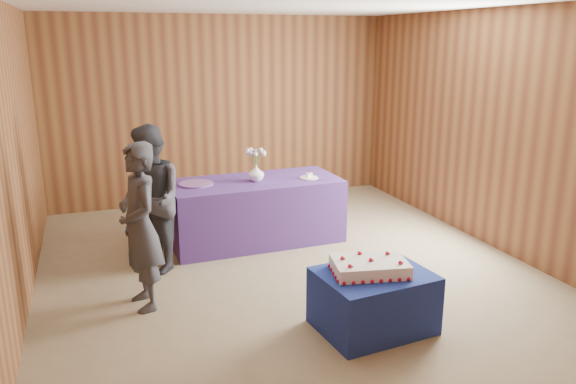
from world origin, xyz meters
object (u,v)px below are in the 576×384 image
sheet_cake (370,267)px  vase (256,173)px  cake_table (373,301)px  guest_left (140,227)px  guest_right (151,200)px  serving_table (255,211)px

sheet_cake → vase: (-0.28, 2.33, 0.29)m
sheet_cake → cake_table: bearing=-8.1°
cake_table → guest_left: guest_left is taller
vase → guest_right: size_ratio=0.13×
guest_left → guest_right: bearing=156.9°
guest_left → vase: bearing=120.8°
vase → guest_left: guest_left is taller
guest_left → guest_right: guest_right is taller
vase → guest_left: 1.93m
cake_table → sheet_cake: sheet_cake is taller
guest_left → serving_table: bearing=121.7°
serving_table → guest_left: bearing=-139.3°
sheet_cake → guest_left: (-1.72, 1.05, 0.20)m
sheet_cake → serving_table: bearing=108.0°
vase → guest_right: (-1.26, -0.45, -0.08)m
cake_table → vase: bearing=92.0°
sheet_cake → guest_left: guest_left is taller
sheet_cake → guest_right: guest_right is taller
serving_table → sheet_cake: 2.38m
serving_table → vase: size_ratio=10.39×
vase → serving_table: bearing=102.0°
serving_table → guest_right: size_ratio=1.30×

